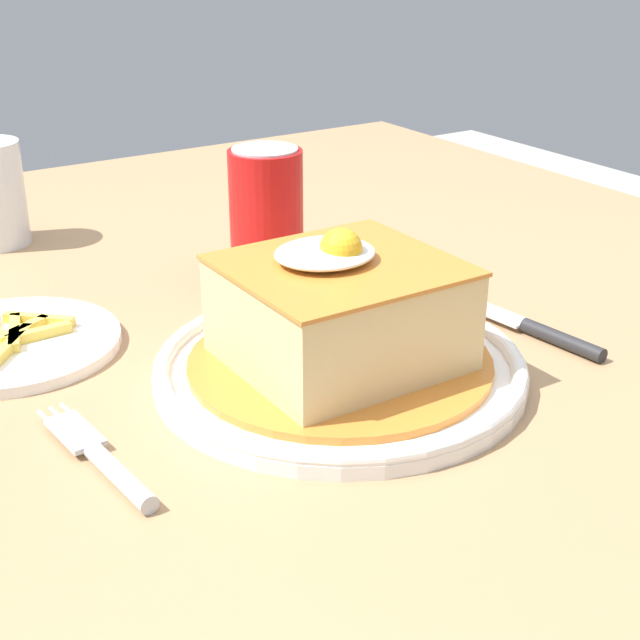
% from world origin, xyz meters
% --- Properties ---
extents(dining_table, '(1.12, 1.05, 0.76)m').
position_xyz_m(dining_table, '(0.00, 0.00, 0.65)').
color(dining_table, '#A87F56').
rests_on(dining_table, ground_plane).
extents(main_plate, '(0.27, 0.27, 0.02)m').
position_xyz_m(main_plate, '(-0.00, -0.18, 0.77)').
color(main_plate, white).
rests_on(main_plate, dining_table).
extents(sandwich_meal, '(0.22, 0.22, 0.10)m').
position_xyz_m(sandwich_meal, '(-0.00, -0.18, 0.81)').
color(sandwich_meal, orange).
rests_on(sandwich_meal, main_plate).
extents(fork, '(0.03, 0.14, 0.01)m').
position_xyz_m(fork, '(-0.19, -0.20, 0.77)').
color(fork, silver).
rests_on(fork, dining_table).
extents(knife, '(0.03, 0.17, 0.01)m').
position_xyz_m(knife, '(0.17, -0.21, 0.77)').
color(knife, '#262628').
rests_on(knife, dining_table).
extents(soda_can, '(0.07, 0.07, 0.12)m').
position_xyz_m(soda_can, '(0.05, 0.02, 0.82)').
color(soda_can, red).
rests_on(soda_can, dining_table).
extents(side_plate_fries, '(0.17, 0.17, 0.02)m').
position_xyz_m(side_plate_fries, '(-0.19, -0.00, 0.76)').
color(side_plate_fries, white).
rests_on(side_plate_fries, dining_table).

